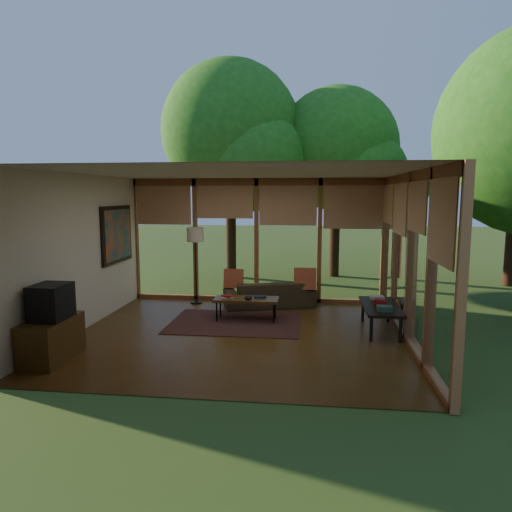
# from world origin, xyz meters

# --- Properties ---
(floor) EXTENTS (5.50, 5.50, 0.00)m
(floor) POSITION_xyz_m (0.00, 0.00, 0.00)
(floor) COLOR brown
(floor) RESTS_ON ground
(ceiling) EXTENTS (5.50, 5.50, 0.00)m
(ceiling) POSITION_xyz_m (0.00, 0.00, 2.70)
(ceiling) COLOR silver
(ceiling) RESTS_ON ground
(wall_left) EXTENTS (0.04, 5.00, 2.70)m
(wall_left) POSITION_xyz_m (-2.75, 0.00, 1.35)
(wall_left) COLOR silver
(wall_left) RESTS_ON ground
(wall_front) EXTENTS (5.50, 0.04, 2.70)m
(wall_front) POSITION_xyz_m (0.00, -2.50, 1.35)
(wall_front) COLOR silver
(wall_front) RESTS_ON ground
(window_wall_back) EXTENTS (5.50, 0.12, 2.70)m
(window_wall_back) POSITION_xyz_m (0.00, 2.50, 1.35)
(window_wall_back) COLOR #95562E
(window_wall_back) RESTS_ON ground
(window_wall_right) EXTENTS (0.12, 5.00, 2.70)m
(window_wall_right) POSITION_xyz_m (2.75, 0.00, 1.35)
(window_wall_right) COLOR #95562E
(window_wall_right) RESTS_ON ground
(tree_nw) EXTENTS (3.83, 3.83, 6.03)m
(tree_nw) POSITION_xyz_m (-1.07, 5.44, 4.11)
(tree_nw) COLOR #321C12
(tree_nw) RESTS_ON ground
(tree_ne) EXTENTS (3.46, 3.46, 5.35)m
(tree_ne) POSITION_xyz_m (1.87, 5.95, 3.61)
(tree_ne) COLOR #321C12
(tree_ne) RESTS_ON ground
(rug) EXTENTS (2.38, 1.68, 0.01)m
(rug) POSITION_xyz_m (-0.18, 0.67, 0.01)
(rug) COLOR #6F3210
(rug) RESTS_ON floor
(sofa) EXTENTS (2.01, 1.25, 0.55)m
(sofa) POSITION_xyz_m (0.33, 2.00, 0.27)
(sofa) COLOR #3D321E
(sofa) RESTS_ON floor
(pillow_left) EXTENTS (0.40, 0.22, 0.42)m
(pillow_left) POSITION_xyz_m (-0.42, 1.95, 0.58)
(pillow_left) COLOR maroon
(pillow_left) RESTS_ON sofa
(pillow_right) EXTENTS (0.46, 0.24, 0.48)m
(pillow_right) POSITION_xyz_m (1.08, 1.95, 0.61)
(pillow_right) COLOR maroon
(pillow_right) RESTS_ON sofa
(ct_book_lower) EXTENTS (0.22, 0.17, 0.03)m
(ct_book_lower) POSITION_xyz_m (-0.35, 0.83, 0.44)
(ct_book_lower) COLOR #B7ADA6
(ct_book_lower) RESTS_ON coffee_table
(ct_book_upper) EXTENTS (0.23, 0.20, 0.03)m
(ct_book_upper) POSITION_xyz_m (-0.35, 0.83, 0.47)
(ct_book_upper) COLOR maroon
(ct_book_upper) RESTS_ON coffee_table
(ct_book_side) EXTENTS (0.25, 0.21, 0.03)m
(ct_book_side) POSITION_xyz_m (0.25, 0.96, 0.44)
(ct_book_side) COLOR #161F32
(ct_book_side) RESTS_ON coffee_table
(ct_bowl) EXTENTS (0.16, 0.16, 0.07)m
(ct_bowl) POSITION_xyz_m (0.05, 0.78, 0.46)
(ct_bowl) COLOR black
(ct_bowl) RESTS_ON coffee_table
(media_cabinet) EXTENTS (0.50, 1.00, 0.60)m
(media_cabinet) POSITION_xyz_m (-2.47, -1.50, 0.30)
(media_cabinet) COLOR #533816
(media_cabinet) RESTS_ON floor
(television) EXTENTS (0.45, 0.55, 0.50)m
(television) POSITION_xyz_m (-2.45, -1.50, 0.85)
(television) COLOR black
(television) RESTS_ON media_cabinet
(console_book_a) EXTENTS (0.24, 0.18, 0.09)m
(console_book_a) POSITION_xyz_m (2.40, 0.09, 0.50)
(console_book_a) COLOR #2D5045
(console_book_a) RESTS_ON side_console
(console_book_b) EXTENTS (0.23, 0.20, 0.09)m
(console_book_b) POSITION_xyz_m (2.40, 0.54, 0.50)
(console_book_b) COLOR maroon
(console_book_b) RESTS_ON side_console
(console_book_c) EXTENTS (0.25, 0.19, 0.06)m
(console_book_c) POSITION_xyz_m (2.40, 0.94, 0.49)
(console_book_c) COLOR #B7ADA6
(console_book_c) RESTS_ON side_console
(floor_lamp) EXTENTS (0.36, 0.36, 1.65)m
(floor_lamp) POSITION_xyz_m (-1.27, 2.10, 1.41)
(floor_lamp) COLOR black
(floor_lamp) RESTS_ON floor
(coffee_table) EXTENTS (1.20, 0.50, 0.43)m
(coffee_table) POSITION_xyz_m (-0.00, 0.88, 0.39)
(coffee_table) COLOR #533816
(coffee_table) RESTS_ON floor
(side_console) EXTENTS (0.60, 1.40, 0.46)m
(side_console) POSITION_xyz_m (2.40, 0.49, 0.41)
(side_console) COLOR black
(side_console) RESTS_ON floor
(wall_painting) EXTENTS (0.06, 1.35, 1.15)m
(wall_painting) POSITION_xyz_m (-2.71, 1.40, 1.55)
(wall_painting) COLOR black
(wall_painting) RESTS_ON wall_left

